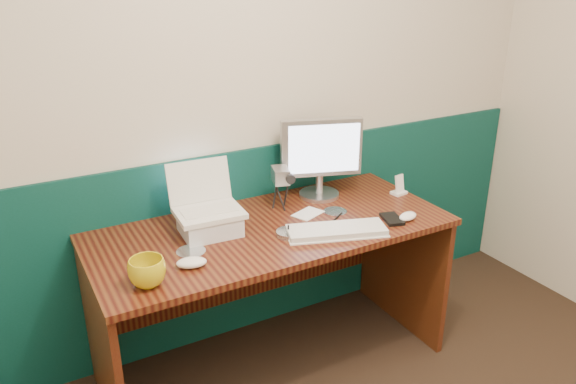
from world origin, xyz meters
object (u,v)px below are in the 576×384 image
monitor (320,159)px  mug (147,272)px  laptop (208,190)px  keyboard (336,231)px  desk (273,299)px  camcorder (280,188)px

monitor → mug: (-0.99, -0.42, -0.14)m
laptop → keyboard: size_ratio=0.66×
laptop → monitor: 0.65m
desk → laptop: size_ratio=5.72×
mug → camcorder: (0.75, 0.38, 0.05)m
desk → monitor: (0.37, 0.20, 0.57)m
monitor → mug: bearing=-138.3°
camcorder → mug: bearing=-136.8°
desk → camcorder: camcorder is taller
laptop → camcorder: (0.39, 0.09, -0.10)m
mug → camcorder: size_ratio=0.65×
laptop → keyboard: (0.47, -0.27, -0.19)m
desk → monitor: size_ratio=4.04×
laptop → desk: bearing=-12.3°
desk → mug: 0.78m
mug → camcorder: bearing=26.8°
monitor → keyboard: monitor is taller
mug → camcorder: camcorder is taller
mug → keyboard: bearing=1.3°
desk → camcorder: bearing=50.8°
desk → monitor: monitor is taller
desk → camcorder: 0.52m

